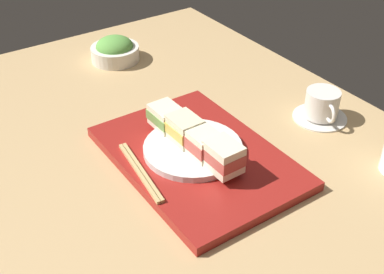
{
  "coord_description": "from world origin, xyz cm",
  "views": [
    {
      "loc": [
        72.03,
        -45.99,
        64.69
      ],
      "look_at": [
        1.86,
        1.72,
        5.0
      ],
      "focal_mm": 47.14,
      "sensor_mm": 36.0,
      "label": 1
    }
  ],
  "objects_px": {
    "sandwich_farmost": "(223,157)",
    "chopsticks_pair": "(140,172)",
    "sandwich_inner_far": "(203,143)",
    "coffee_cup": "(322,106)",
    "salad_bowl": "(115,50)",
    "sandwich_nearmost": "(166,116)",
    "sandwich_inner_near": "(184,128)",
    "sandwich_plate": "(193,149)"
  },
  "relations": [
    {
      "from": "sandwich_inner_near",
      "to": "salad_bowl",
      "type": "height_order",
      "value": "sandwich_inner_near"
    },
    {
      "from": "sandwich_inner_far",
      "to": "salad_bowl",
      "type": "bearing_deg",
      "value": 171.84
    },
    {
      "from": "sandwich_inner_near",
      "to": "sandwich_plate",
      "type": "bearing_deg",
      "value": 3.56
    },
    {
      "from": "sandwich_farmost",
      "to": "sandwich_nearmost",
      "type": "bearing_deg",
      "value": -176.44
    },
    {
      "from": "sandwich_farmost",
      "to": "salad_bowl",
      "type": "bearing_deg",
      "value": 173.05
    },
    {
      "from": "salad_bowl",
      "to": "sandwich_nearmost",
      "type": "bearing_deg",
      "value": -11.66
    },
    {
      "from": "sandwich_plate",
      "to": "coffee_cup",
      "type": "distance_m",
      "value": 0.34
    },
    {
      "from": "sandwich_inner_near",
      "to": "coffee_cup",
      "type": "xyz_separation_m",
      "value": [
        0.07,
        0.34,
        -0.03
      ]
    },
    {
      "from": "salad_bowl",
      "to": "coffee_cup",
      "type": "xyz_separation_m",
      "value": [
        0.54,
        0.26,
        0.0
      ]
    },
    {
      "from": "sandwich_farmost",
      "to": "coffee_cup",
      "type": "distance_m",
      "value": 0.34
    },
    {
      "from": "salad_bowl",
      "to": "chopsticks_pair",
      "type": "xyz_separation_m",
      "value": [
        0.51,
        -0.2,
        -0.01
      ]
    },
    {
      "from": "coffee_cup",
      "to": "sandwich_farmost",
      "type": "bearing_deg",
      "value": -80.21
    },
    {
      "from": "coffee_cup",
      "to": "chopsticks_pair",
      "type": "bearing_deg",
      "value": -94.53
    },
    {
      "from": "coffee_cup",
      "to": "sandwich_inner_near",
      "type": "bearing_deg",
      "value": -101.54
    },
    {
      "from": "sandwich_farmost",
      "to": "chopsticks_pair",
      "type": "bearing_deg",
      "value": -125.48
    },
    {
      "from": "sandwich_plate",
      "to": "chopsticks_pair",
      "type": "height_order",
      "value": "sandwich_plate"
    },
    {
      "from": "sandwich_nearmost",
      "to": "coffee_cup",
      "type": "relative_size",
      "value": 0.58
    },
    {
      "from": "sandwich_plate",
      "to": "coffee_cup",
      "type": "xyz_separation_m",
      "value": [
        0.04,
        0.34,
        0.0
      ]
    },
    {
      "from": "sandwich_inner_near",
      "to": "chopsticks_pair",
      "type": "relative_size",
      "value": 0.35
    },
    {
      "from": "sandwich_nearmost",
      "to": "sandwich_farmost",
      "type": "height_order",
      "value": "sandwich_farmost"
    },
    {
      "from": "sandwich_nearmost",
      "to": "sandwich_inner_near",
      "type": "distance_m",
      "value": 0.06
    },
    {
      "from": "sandwich_plate",
      "to": "sandwich_nearmost",
      "type": "bearing_deg",
      "value": -176.44
    },
    {
      "from": "sandwich_plate",
      "to": "sandwich_inner_near",
      "type": "relative_size",
      "value": 2.93
    },
    {
      "from": "salad_bowl",
      "to": "coffee_cup",
      "type": "distance_m",
      "value": 0.6
    },
    {
      "from": "sandwich_farmost",
      "to": "salad_bowl",
      "type": "distance_m",
      "value": 0.61
    },
    {
      "from": "sandwich_inner_far",
      "to": "sandwich_plate",
      "type": "bearing_deg",
      "value": -176.44
    },
    {
      "from": "sandwich_farmost",
      "to": "chopsticks_pair",
      "type": "xyz_separation_m",
      "value": [
        -0.09,
        -0.13,
        -0.04
      ]
    },
    {
      "from": "sandwich_inner_far",
      "to": "chopsticks_pair",
      "type": "relative_size",
      "value": 0.36
    },
    {
      "from": "chopsticks_pair",
      "to": "sandwich_inner_near",
      "type": "bearing_deg",
      "value": 104.72
    },
    {
      "from": "sandwich_plate",
      "to": "salad_bowl",
      "type": "bearing_deg",
      "value": 171.12
    },
    {
      "from": "sandwich_inner_near",
      "to": "coffee_cup",
      "type": "distance_m",
      "value": 0.35
    },
    {
      "from": "sandwich_plate",
      "to": "salad_bowl",
      "type": "relative_size",
      "value": 1.52
    },
    {
      "from": "sandwich_inner_near",
      "to": "salad_bowl",
      "type": "distance_m",
      "value": 0.48
    },
    {
      "from": "sandwich_inner_near",
      "to": "sandwich_farmost",
      "type": "relative_size",
      "value": 0.98
    },
    {
      "from": "sandwich_inner_far",
      "to": "coffee_cup",
      "type": "bearing_deg",
      "value": 88.97
    },
    {
      "from": "sandwich_inner_far",
      "to": "chopsticks_pair",
      "type": "bearing_deg",
      "value": -103.5
    },
    {
      "from": "salad_bowl",
      "to": "sandwich_inner_far",
      "type": "bearing_deg",
      "value": -8.16
    },
    {
      "from": "sandwich_nearmost",
      "to": "sandwich_inner_far",
      "type": "height_order",
      "value": "sandwich_inner_far"
    },
    {
      "from": "sandwich_nearmost",
      "to": "sandwich_farmost",
      "type": "bearing_deg",
      "value": 3.56
    },
    {
      "from": "chopsticks_pair",
      "to": "coffee_cup",
      "type": "distance_m",
      "value": 0.46
    },
    {
      "from": "chopsticks_pair",
      "to": "salad_bowl",
      "type": "bearing_deg",
      "value": 158.04
    },
    {
      "from": "sandwich_plate",
      "to": "sandwich_nearmost",
      "type": "xyz_separation_m",
      "value": [
        -0.09,
        -0.01,
        0.03
      ]
    }
  ]
}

